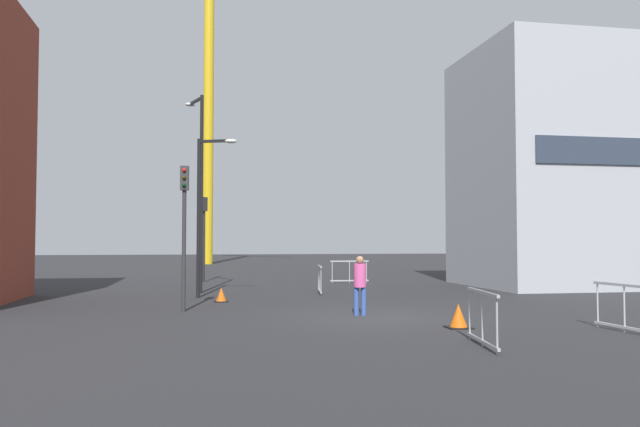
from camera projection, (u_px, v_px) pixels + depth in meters
ground at (371, 317)px, 17.33m from camera, size 160.00×160.00×0.00m
office_block at (580, 169)px, 29.47m from camera, size 10.18×7.45×10.67m
construction_crane at (210, 68)px, 56.68m from camera, size 8.20×13.41×27.41m
streetlamp_tall at (200, 178)px, 25.49m from camera, size 0.76×1.48×7.83m
streetlamp_short at (204, 202)px, 23.14m from camera, size 1.41×0.63×5.75m
traffic_light_island at (204, 225)px, 32.02m from camera, size 0.34×0.39×4.22m
traffic_light_verge at (184, 214)px, 18.68m from camera, size 0.26×0.38×4.23m
pedestrian_walking at (360, 281)px, 17.64m from camera, size 0.34×0.34×1.63m
safety_barrier_mid_span at (624, 307)px, 14.43m from camera, size 0.22×1.96×1.08m
safety_barrier_left_run at (482, 317)px, 12.45m from camera, size 0.35×2.01×1.08m
safety_barrier_right_run at (349, 271)px, 31.33m from camera, size 1.90×0.09×1.08m
safety_barrier_front at (320, 279)px, 24.93m from camera, size 0.32×2.03×1.08m
traffic_cone_on_verge at (221, 295)px, 21.49m from camera, size 0.48×0.48×0.48m
traffic_cone_by_barrier at (458, 317)px, 15.06m from camera, size 0.56×0.56×0.57m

